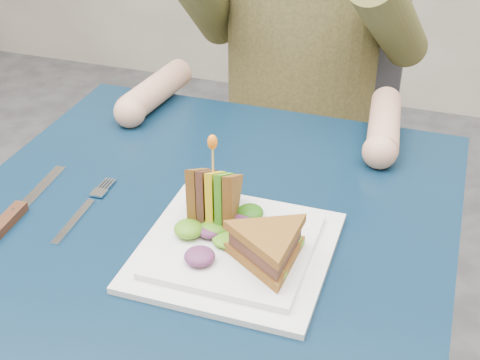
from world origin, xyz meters
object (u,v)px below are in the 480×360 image
(chair, at_px, (307,120))
(plate, at_px, (235,249))
(sandwich_flat, at_px, (269,247))
(fork, at_px, (83,211))
(sandwich_upright, at_px, (214,199))
(table, at_px, (204,254))
(knife, at_px, (12,216))

(chair, height_order, plate, chair)
(sandwich_flat, xyz_separation_m, fork, (-0.31, 0.05, -0.04))
(chair, relative_size, sandwich_flat, 5.17)
(fork, bearing_deg, sandwich_upright, 6.37)
(plate, height_order, sandwich_flat, sandwich_flat)
(table, distance_m, sandwich_flat, 0.21)
(sandwich_flat, bearing_deg, chair, 99.39)
(knife, bearing_deg, chair, 72.15)
(table, height_order, sandwich_upright, sandwich_upright)
(sandwich_flat, height_order, sandwich_upright, sandwich_upright)
(table, bearing_deg, sandwich_flat, -37.44)
(chair, height_order, sandwich_flat, chair)
(table, xyz_separation_m, sandwich_flat, (0.13, -0.10, 0.12))
(plate, bearing_deg, sandwich_upright, 136.59)
(plate, bearing_deg, sandwich_flat, -24.44)
(table, xyz_separation_m, chair, (0.00, 0.71, -0.11))
(chair, bearing_deg, sandwich_flat, -80.61)
(sandwich_flat, bearing_deg, plate, 155.56)
(table, distance_m, sandwich_upright, 0.14)
(chair, bearing_deg, knife, -107.85)
(sandwich_flat, relative_size, fork, 1.00)
(table, height_order, knife, knife)
(chair, xyz_separation_m, plate, (0.08, -0.79, 0.20))
(plate, distance_m, fork, 0.25)
(plate, relative_size, sandwich_upright, 1.73)
(sandwich_upright, xyz_separation_m, knife, (-0.30, -0.07, -0.05))
(knife, bearing_deg, table, 21.76)
(sandwich_upright, distance_m, knife, 0.31)
(sandwich_upright, height_order, knife, sandwich_upright)
(chair, height_order, sandwich_upright, chair)
(sandwich_upright, bearing_deg, plate, -43.41)
(sandwich_flat, xyz_separation_m, sandwich_upright, (-0.10, 0.07, 0.01))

